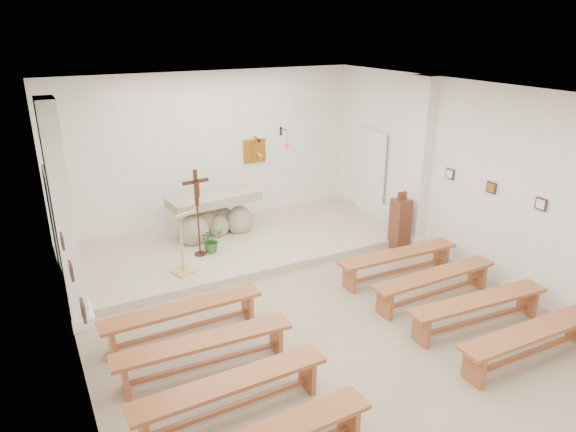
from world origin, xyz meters
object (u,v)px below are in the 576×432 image
bench_left_front (183,314)px  bench_left_third (231,389)px  bench_right_third (478,306)px  bench_right_second (434,280)px  bench_right_fourth (532,338)px  lectern (182,242)px  donation_pedestal (400,224)px  bench_left_second (204,347)px  bench_right_front (398,259)px  altar (214,218)px  crucifix_stand (197,207)px

bench_left_front → bench_left_third: size_ratio=1.00×
bench_left_front → bench_right_third: size_ratio=0.99×
bench_right_third → bench_right_second: bearing=94.6°
bench_left_front → bench_right_fourth: same height
bench_right_fourth → lectern: bearing=128.8°
donation_pedestal → bench_left_second: (-4.97, -2.01, -0.16)m
bench_right_front → bench_right_third: size_ratio=1.00×
bench_left_front → donation_pedestal: bearing=11.4°
donation_pedestal → bench_left_second: bearing=-158.5°
bench_right_front → bench_right_second: (0.00, -0.95, 0.00)m
bench_right_second → bench_left_front: bearing=166.2°
donation_pedestal → bench_right_third: 3.10m
bench_right_front → bench_right_second: 0.95m
bench_left_third → bench_right_third: 4.06m
altar → bench_left_third: (-1.68, -5.10, -0.15)m
lectern → altar: bearing=32.4°
bench_left_third → altar: bearing=71.2°
altar → bench_left_third: bearing=-114.1°
lectern → bench_right_front: (3.50, -1.77, -0.36)m
altar → bench_left_third: 5.38m
bench_right_fourth → bench_left_front: bearing=146.6°
altar → bench_right_second: size_ratio=0.82×
altar → bench_left_front: bearing=-123.5°
donation_pedestal → bench_left_third: (-4.97, -2.96, -0.16)m
bench_right_second → bench_right_third: bearing=-90.7°
bench_left_front → bench_right_front: bearing=-0.6°
bench_left_front → bench_left_second: (0.00, -0.95, 0.00)m
donation_pedestal → bench_right_fourth: 4.02m
altar → lectern: lectern is taller
altar → lectern: 1.83m
altar → crucifix_stand: bearing=-132.1°
altar → bench_right_second: 4.79m
bench_right_front → bench_left_third: size_ratio=1.00×
lectern → bench_left_second: (-0.55, -2.72, -0.36)m
crucifix_stand → donation_pedestal: 4.15m
bench_right_second → lectern: bearing=141.5°
bench_left_front → bench_right_front: same height
bench_right_front → bench_left_second: bearing=-164.9°
donation_pedestal → bench_right_fourth: donation_pedestal is taller
lectern → donation_pedestal: bearing=-28.5°
donation_pedestal → bench_right_front: (-0.91, -1.06, -0.16)m
bench_left_second → bench_right_second: 4.06m
altar → bench_right_second: bearing=-66.1°
crucifix_stand → donation_pedestal: bearing=-26.5°
lectern → bench_right_third: size_ratio=0.50×
bench_left_front → bench_left_second: bearing=-90.6°
lectern → bench_right_front: bearing=-46.2°
bench_left_third → bench_right_second: bearing=12.6°
lectern → crucifix_stand: size_ratio=0.70×
bench_right_third → bench_right_fourth: same height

